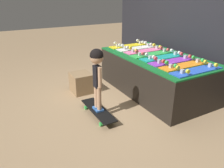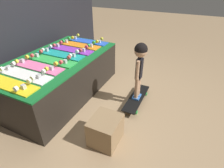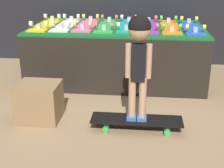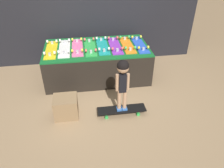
{
  "view_description": "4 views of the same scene",
  "coord_description": "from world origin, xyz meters",
  "px_view_note": "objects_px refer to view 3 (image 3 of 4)",
  "views": [
    {
      "loc": [
        2.61,
        -1.63,
        1.55
      ],
      "look_at": [
        0.06,
        -0.21,
        0.32
      ],
      "focal_mm": 35.0,
      "sensor_mm": 36.0,
      "label": 1
    },
    {
      "loc": [
        -1.79,
        -1.11,
        1.64
      ],
      "look_at": [
        0.12,
        -0.2,
        0.32
      ],
      "focal_mm": 28.0,
      "sensor_mm": 36.0,
      "label": 2
    },
    {
      "loc": [
        0.3,
        -2.81,
        1.27
      ],
      "look_at": [
        0.03,
        -0.26,
        0.28
      ],
      "focal_mm": 50.0,
      "sensor_mm": 36.0,
      "label": 3
    },
    {
      "loc": [
        -0.26,
        -3.07,
        2.26
      ],
      "look_at": [
        0.17,
        -0.15,
        0.3
      ],
      "focal_mm": 35.0,
      "sensor_mm": 36.0,
      "label": 4
    }
  ],
  "objects_px": {
    "skateboard_green_on_rack": "(107,25)",
    "skateboard_purple_on_rack": "(149,26)",
    "skateboard_teal_on_rack": "(128,25)",
    "skateboard_orange_on_rack": "(170,26)",
    "storage_box": "(39,102)",
    "child": "(139,49)",
    "skateboard_on_floor": "(137,121)",
    "skateboard_yellow_on_rack": "(46,24)",
    "skateboard_white_on_rack": "(67,24)",
    "skateboard_blue_on_rack": "(192,27)",
    "skateboard_pink_on_rack": "(87,24)"
  },
  "relations": [
    {
      "from": "skateboard_teal_on_rack",
      "to": "skateboard_blue_on_rack",
      "type": "distance_m",
      "value": 0.69
    },
    {
      "from": "skateboard_pink_on_rack",
      "to": "skateboard_yellow_on_rack",
      "type": "bearing_deg",
      "value": -175.7
    },
    {
      "from": "skateboard_white_on_rack",
      "to": "skateboard_purple_on_rack",
      "type": "xyz_separation_m",
      "value": [
        0.92,
        -0.01,
        0.0
      ]
    },
    {
      "from": "skateboard_pink_on_rack",
      "to": "skateboard_purple_on_rack",
      "type": "relative_size",
      "value": 1.0
    },
    {
      "from": "skateboard_green_on_rack",
      "to": "skateboard_purple_on_rack",
      "type": "bearing_deg",
      "value": 0.82
    },
    {
      "from": "skateboard_white_on_rack",
      "to": "skateboard_on_floor",
      "type": "bearing_deg",
      "value": -54.89
    },
    {
      "from": "skateboard_purple_on_rack",
      "to": "skateboard_orange_on_rack",
      "type": "bearing_deg",
      "value": 0.6
    },
    {
      "from": "child",
      "to": "skateboard_pink_on_rack",
      "type": "bearing_deg",
      "value": 116.7
    },
    {
      "from": "skateboard_yellow_on_rack",
      "to": "skateboard_on_floor",
      "type": "distance_m",
      "value": 1.69
    },
    {
      "from": "child",
      "to": "skateboard_on_floor",
      "type": "bearing_deg",
      "value": -45.03
    },
    {
      "from": "skateboard_blue_on_rack",
      "to": "storage_box",
      "type": "distance_m",
      "value": 1.81
    },
    {
      "from": "skateboard_green_on_rack",
      "to": "skateboard_white_on_rack",
      "type": "bearing_deg",
      "value": 178.05
    },
    {
      "from": "storage_box",
      "to": "skateboard_yellow_on_rack",
      "type": "bearing_deg",
      "value": 102.23
    },
    {
      "from": "skateboard_on_floor",
      "to": "skateboard_teal_on_rack",
      "type": "bearing_deg",
      "value": 97.02
    },
    {
      "from": "skateboard_on_floor",
      "to": "skateboard_yellow_on_rack",
      "type": "bearing_deg",
      "value": 132.32
    },
    {
      "from": "skateboard_green_on_rack",
      "to": "skateboard_teal_on_rack",
      "type": "xyz_separation_m",
      "value": [
        0.23,
        0.03,
        0.0
      ]
    },
    {
      "from": "skateboard_white_on_rack",
      "to": "skateboard_on_floor",
      "type": "distance_m",
      "value": 1.56
    },
    {
      "from": "skateboard_teal_on_rack",
      "to": "skateboard_on_floor",
      "type": "relative_size",
      "value": 1.04
    },
    {
      "from": "skateboard_white_on_rack",
      "to": "skateboard_pink_on_rack",
      "type": "height_order",
      "value": "same"
    },
    {
      "from": "skateboard_yellow_on_rack",
      "to": "skateboard_green_on_rack",
      "type": "height_order",
      "value": "same"
    },
    {
      "from": "skateboard_teal_on_rack",
      "to": "skateboard_orange_on_rack",
      "type": "distance_m",
      "value": 0.46
    },
    {
      "from": "skateboard_green_on_rack",
      "to": "skateboard_on_floor",
      "type": "distance_m",
      "value": 1.36
    },
    {
      "from": "skateboard_blue_on_rack",
      "to": "skateboard_on_floor",
      "type": "height_order",
      "value": "skateboard_blue_on_rack"
    },
    {
      "from": "skateboard_green_on_rack",
      "to": "skateboard_blue_on_rack",
      "type": "bearing_deg",
      "value": -1.05
    },
    {
      "from": "skateboard_pink_on_rack",
      "to": "child",
      "type": "height_order",
      "value": "child"
    },
    {
      "from": "skateboard_teal_on_rack",
      "to": "skateboard_green_on_rack",
      "type": "bearing_deg",
      "value": -173.79
    },
    {
      "from": "skateboard_pink_on_rack",
      "to": "skateboard_green_on_rack",
      "type": "distance_m",
      "value": 0.23
    },
    {
      "from": "skateboard_yellow_on_rack",
      "to": "child",
      "type": "xyz_separation_m",
      "value": [
        1.07,
        -1.18,
        0.05
      ]
    },
    {
      "from": "skateboard_yellow_on_rack",
      "to": "skateboard_purple_on_rack",
      "type": "height_order",
      "value": "same"
    },
    {
      "from": "skateboard_pink_on_rack",
      "to": "skateboard_on_floor",
      "type": "relative_size",
      "value": 1.04
    },
    {
      "from": "skateboard_on_floor",
      "to": "child",
      "type": "bearing_deg",
      "value": 135.0
    },
    {
      "from": "skateboard_yellow_on_rack",
      "to": "skateboard_orange_on_rack",
      "type": "xyz_separation_m",
      "value": [
        1.39,
        0.01,
        0.0
      ]
    },
    {
      "from": "skateboard_yellow_on_rack",
      "to": "skateboard_white_on_rack",
      "type": "distance_m",
      "value": 0.23
    },
    {
      "from": "skateboard_green_on_rack",
      "to": "skateboard_pink_on_rack",
      "type": "bearing_deg",
      "value": 172.31
    },
    {
      "from": "skateboard_white_on_rack",
      "to": "skateboard_orange_on_rack",
      "type": "bearing_deg",
      "value": -0.33
    },
    {
      "from": "skateboard_white_on_rack",
      "to": "skateboard_pink_on_rack",
      "type": "distance_m",
      "value": 0.23
    },
    {
      "from": "child",
      "to": "storage_box",
      "type": "height_order",
      "value": "child"
    },
    {
      "from": "skateboard_pink_on_rack",
      "to": "skateboard_teal_on_rack",
      "type": "bearing_deg",
      "value": -0.75
    },
    {
      "from": "skateboard_purple_on_rack",
      "to": "skateboard_green_on_rack",
      "type": "bearing_deg",
      "value": -179.18
    },
    {
      "from": "skateboard_green_on_rack",
      "to": "skateboard_blue_on_rack",
      "type": "height_order",
      "value": "same"
    },
    {
      "from": "skateboard_pink_on_rack",
      "to": "skateboard_orange_on_rack",
      "type": "xyz_separation_m",
      "value": [
        0.92,
        -0.02,
        0.0
      ]
    },
    {
      "from": "skateboard_purple_on_rack",
      "to": "storage_box",
      "type": "distance_m",
      "value": 1.5
    },
    {
      "from": "skateboard_orange_on_rack",
      "to": "skateboard_pink_on_rack",
      "type": "bearing_deg",
      "value": 178.63
    },
    {
      "from": "skateboard_yellow_on_rack",
      "to": "child",
      "type": "relative_size",
      "value": 0.92
    },
    {
      "from": "skateboard_yellow_on_rack",
      "to": "child",
      "type": "height_order",
      "value": "child"
    },
    {
      "from": "skateboard_purple_on_rack",
      "to": "child",
      "type": "bearing_deg",
      "value": -93.97
    },
    {
      "from": "skateboard_white_on_rack",
      "to": "child",
      "type": "relative_size",
      "value": 0.92
    },
    {
      "from": "skateboard_green_on_rack",
      "to": "child",
      "type": "distance_m",
      "value": 1.24
    },
    {
      "from": "skateboard_green_on_rack",
      "to": "skateboard_purple_on_rack",
      "type": "distance_m",
      "value": 0.46
    },
    {
      "from": "skateboard_teal_on_rack",
      "to": "skateboard_blue_on_rack",
      "type": "relative_size",
      "value": 1.0
    }
  ]
}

